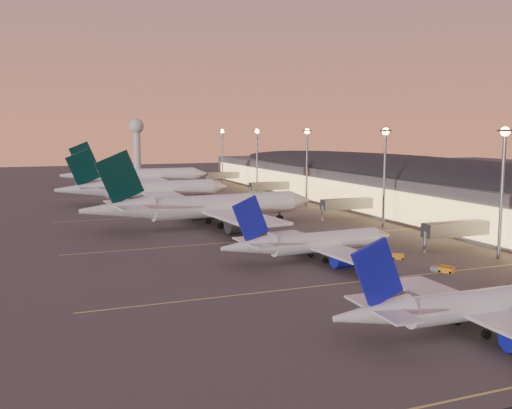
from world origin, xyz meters
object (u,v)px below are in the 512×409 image
object	(u,v)px
airliner_wide_far	(137,176)
baggage_tug_c	(396,257)
baggage_tug_d	(444,269)
airliner_wide_mid	(146,189)
radar_tower	(137,136)
airliner_wide_near	(206,207)
airliner_narrow_south	(463,307)
airliner_narrow_north	(312,243)

from	to	relation	value
airliner_wide_far	baggage_tug_c	xyz separation A→B (m)	(22.73, -161.92, -4.88)
baggage_tug_d	airliner_wide_far	bearing A→B (deg)	155.73
airliner_wide_mid	airliner_wide_far	distance (m)	57.61
radar_tower	baggage_tug_c	xyz separation A→B (m)	(6.76, -252.87, -21.40)
airliner_wide_near	baggage_tug_c	world-z (taller)	airliner_wide_near
airliner_narrow_south	airliner_wide_near	size ratio (longest dim) A/B	0.56
baggage_tug_d	baggage_tug_c	bearing A→B (deg)	155.84
airliner_narrow_north	radar_tower	world-z (taller)	radar_tower
airliner_wide_far	radar_tower	world-z (taller)	radar_tower
airliner_narrow_south	airliner_wide_near	distance (m)	88.47
airliner_narrow_north	airliner_wide_far	xyz separation A→B (m)	(-6.50, 157.25, 1.87)
airliner_wide_mid	baggage_tug_d	world-z (taller)	airliner_wide_mid
airliner_wide_far	baggage_tug_d	bearing A→B (deg)	-81.36
airliner_narrow_south	baggage_tug_d	world-z (taller)	airliner_narrow_south
airliner_narrow_north	baggage_tug_d	world-z (taller)	airliner_narrow_north
baggage_tug_c	baggage_tug_d	size ratio (longest dim) A/B	0.89
airliner_narrow_south	radar_tower	world-z (taller)	radar_tower
airliner_wide_near	airliner_wide_far	size ratio (longest dim) A/B	1.00
airliner_wide_far	baggage_tug_d	xyz separation A→B (m)	(24.45, -173.96, -4.82)
airliner_narrow_north	airliner_wide_near	world-z (taller)	airliner_wide_near
airliner_wide_mid	baggage_tug_c	xyz separation A→B (m)	(29.52, -104.72, -4.47)
airliner_wide_mid	baggage_tug_c	bearing A→B (deg)	-74.28
airliner_wide_mid	airliner_narrow_north	bearing A→B (deg)	-82.45
radar_tower	airliner_narrow_north	bearing A→B (deg)	-92.18
airliner_narrow_south	airliner_wide_far	xyz separation A→B (m)	(-5.90, 199.90, 2.00)
airliner_narrow_north	radar_tower	xyz separation A→B (m)	(9.47, 248.20, 18.39)
airliner_wide_far	airliner_wide_mid	bearing A→B (deg)	-96.12
radar_tower	airliner_wide_far	bearing A→B (deg)	-99.96
airliner_narrow_south	baggage_tug_c	world-z (taller)	airliner_narrow_south
airliner_narrow_north	airliner_wide_far	distance (m)	157.39
airliner_narrow_south	airliner_wide_mid	distance (m)	143.26
radar_tower	airliner_narrow_south	bearing A→B (deg)	-91.98
airliner_narrow_south	baggage_tug_c	distance (m)	41.64
airliner_narrow_south	airliner_wide_far	bearing A→B (deg)	93.07
baggage_tug_d	airliner_wide_mid	bearing A→B (deg)	162.71
airliner_narrow_south	airliner_narrow_north	distance (m)	42.65
airliner_narrow_south	baggage_tug_c	xyz separation A→B (m)	(16.84, 37.98, -2.87)
airliner_narrow_south	airliner_wide_mid	size ratio (longest dim) A/B	0.60
airliner_wide_mid	airliner_wide_near	bearing A→B (deg)	-84.31
airliner_narrow_south	airliner_wide_far	size ratio (longest dim) A/B	0.56
radar_tower	airliner_wide_mid	bearing A→B (deg)	-98.73
airliner_wide_far	radar_tower	bearing A→B (deg)	80.68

